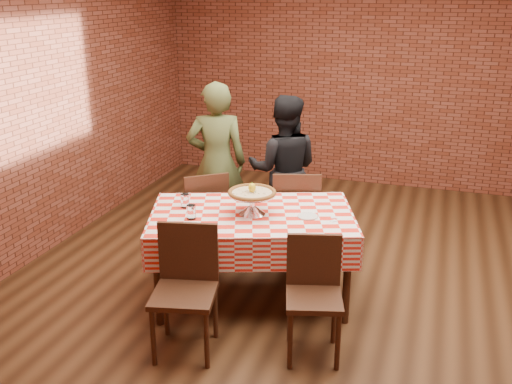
% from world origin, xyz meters
% --- Properties ---
extents(ground, '(6.00, 6.00, 0.00)m').
position_xyz_m(ground, '(0.00, 0.00, 0.00)').
color(ground, black).
rests_on(ground, ground).
extents(back_wall, '(5.50, 0.00, 5.50)m').
position_xyz_m(back_wall, '(0.00, 3.00, 1.45)').
color(back_wall, maroon).
rests_on(back_wall, ground).
extents(table, '(1.82, 1.42, 0.75)m').
position_xyz_m(table, '(-0.55, -0.35, 0.38)').
color(table, '#3B1F11').
rests_on(table, ground).
extents(tablecloth, '(1.86, 1.47, 0.27)m').
position_xyz_m(tablecloth, '(-0.55, -0.35, 0.62)').
color(tablecloth, red).
rests_on(tablecloth, table).
extents(pizza_stand, '(0.51, 0.51, 0.17)m').
position_xyz_m(pizza_stand, '(-0.54, -0.35, 0.84)').
color(pizza_stand, silver).
rests_on(pizza_stand, tablecloth).
extents(pizza, '(0.51, 0.51, 0.03)m').
position_xyz_m(pizza, '(-0.54, -0.35, 0.93)').
color(pizza, beige).
rests_on(pizza, pizza_stand).
extents(lemon, '(0.08, 0.08, 0.08)m').
position_xyz_m(lemon, '(-0.54, -0.35, 0.98)').
color(lemon, yellow).
rests_on(lemon, pizza).
extents(water_glass_left, '(0.09, 0.09, 0.11)m').
position_xyz_m(water_glass_left, '(-0.96, -0.60, 0.81)').
color(water_glass_left, white).
rests_on(water_glass_left, tablecloth).
extents(water_glass_right, '(0.09, 0.09, 0.11)m').
position_xyz_m(water_glass_right, '(-1.11, -0.39, 0.81)').
color(water_glass_right, white).
rests_on(water_glass_right, tablecloth).
extents(side_plate, '(0.20, 0.20, 0.01)m').
position_xyz_m(side_plate, '(-0.11, -0.29, 0.76)').
color(side_plate, white).
rests_on(side_plate, tablecloth).
extents(sweetener_packet_a, '(0.06, 0.06, 0.00)m').
position_xyz_m(sweetener_packet_a, '(0.10, -0.31, 0.76)').
color(sweetener_packet_a, white).
rests_on(sweetener_packet_a, tablecloth).
extents(sweetener_packet_b, '(0.06, 0.05, 0.00)m').
position_xyz_m(sweetener_packet_b, '(0.09, -0.24, 0.76)').
color(sweetener_packet_b, white).
rests_on(sweetener_packet_b, tablecloth).
extents(condiment_caddy, '(0.11, 0.10, 0.12)m').
position_xyz_m(condiment_caddy, '(-0.61, -0.04, 0.82)').
color(condiment_caddy, silver).
rests_on(condiment_caddy, tablecloth).
extents(chair_near_left, '(0.51, 0.51, 0.91)m').
position_xyz_m(chair_near_left, '(-0.76, -1.21, 0.45)').
color(chair_near_left, '#3B1F11').
rests_on(chair_near_left, ground).
extents(chair_near_right, '(0.47, 0.47, 0.86)m').
position_xyz_m(chair_near_right, '(0.11, -0.98, 0.43)').
color(chair_near_right, '#3B1F11').
rests_on(chair_near_right, ground).
extents(chair_far_left, '(0.57, 0.57, 0.89)m').
position_xyz_m(chair_far_left, '(-1.23, 0.24, 0.44)').
color(chair_far_left, '#3B1F11').
rests_on(chair_far_left, ground).
extents(chair_far_right, '(0.53, 0.53, 0.91)m').
position_xyz_m(chair_far_right, '(-0.39, 0.47, 0.45)').
color(chair_far_right, '#3B1F11').
rests_on(chair_far_right, ground).
extents(diner_olive, '(0.69, 0.57, 1.62)m').
position_xyz_m(diner_olive, '(-1.27, 0.70, 0.81)').
color(diner_olive, '#4A542C').
rests_on(diner_olive, ground).
extents(diner_black, '(0.83, 0.70, 1.49)m').
position_xyz_m(diner_black, '(-0.63, 0.90, 0.75)').
color(diner_black, black).
rests_on(diner_black, ground).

